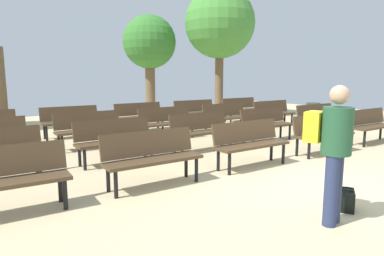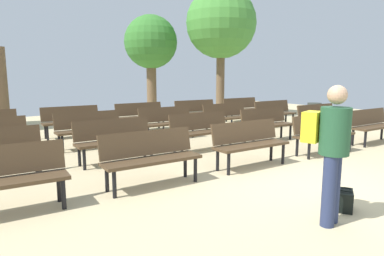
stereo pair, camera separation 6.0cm
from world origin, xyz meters
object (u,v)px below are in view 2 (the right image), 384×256
(bench_r0_c1, at_px, (151,155))
(bench_r0_c2, at_px, (249,141))
(bench_r2_c1, at_px, (89,127))
(bench_r0_c3, at_px, (322,131))
(bench_r2_c2, at_px, (167,121))
(tree_3, at_px, (2,88))
(bench_r3_c4, at_px, (242,108))
(handbag, at_px, (345,200))
(bench_r3_c2, at_px, (141,115))
(bench_r2_c4, at_px, (274,112))
(bench_r3_c1, at_px, (72,119))
(bench_r0_c0, at_px, (0,176))
(bench_r0_c4, at_px, (372,124))
(bench_r2_c3, at_px, (227,116))
(bench_r1_c1, at_px, (115,138))
(bench_r1_c2, at_px, (201,129))
(tree_1, at_px, (221,24))
(visitor_with_backpack, at_px, (331,147))
(trash_bin, at_px, (314,114))
(bench_r1_c4, at_px, (319,117))
(tree_2, at_px, (151,44))
(bench_r1_c3, at_px, (266,122))
(bench_r3_c3, at_px, (196,111))

(bench_r0_c1, bearing_deg, bench_r0_c2, -0.20)
(bench_r0_c1, height_order, bench_r2_c1, same)
(bench_r0_c3, distance_m, bench_r2_c2, 4.05)
(tree_3, bearing_deg, bench_r3_c4, -25.08)
(bench_r0_c3, distance_m, handbag, 3.42)
(bench_r3_c2, bearing_deg, bench_r2_c1, -141.31)
(bench_r3_c4, bearing_deg, bench_r0_c3, -113.03)
(bench_r2_c4, xyz_separation_m, bench_r3_c1, (-6.24, 2.19, 0.00))
(bench_r2_c4, relative_size, handbag, 4.44)
(bench_r0_c1, height_order, bench_r3_c2, same)
(bench_r0_c0, xyz_separation_m, bench_r3_c2, (4.66, 4.80, 0.00))
(bench_r0_c4, height_order, bench_r2_c3, same)
(bench_r0_c3, distance_m, bench_r1_c1, 4.57)
(bench_r3_c2, bearing_deg, bench_r2_c4, -22.67)
(bench_r0_c0, height_order, bench_r1_c2, same)
(bench_r0_c0, height_order, tree_1, tree_1)
(bench_r0_c0, distance_m, visitor_with_backpack, 4.07)
(bench_r0_c2, bearing_deg, bench_r3_c1, 111.78)
(bench_r0_c3, distance_m, trash_bin, 4.66)
(bench_r0_c4, distance_m, bench_r1_c4, 1.68)
(bench_r1_c1, relative_size, tree_3, 0.61)
(bench_r0_c1, distance_m, tree_2, 10.04)
(bench_r2_c4, bearing_deg, bench_r1_c3, -141.48)
(tree_3, bearing_deg, tree_2, 1.18)
(bench_r0_c3, xyz_separation_m, trash_bin, (3.82, 2.67, -0.11))
(bench_r2_c2, relative_size, tree_1, 0.30)
(bench_r3_c3, xyz_separation_m, handbag, (-3.20, -7.22, -0.37))
(bench_r0_c4, distance_m, tree_2, 9.31)
(tree_2, bearing_deg, visitor_with_backpack, -110.49)
(bench_r1_c1, bearing_deg, bench_r1_c2, -1.40)
(bench_r0_c4, distance_m, bench_r2_c2, 5.42)
(bench_r2_c1, xyz_separation_m, tree_2, (4.70, 4.94, 2.59))
(tree_3, distance_m, handbag, 10.95)
(bench_r1_c4, height_order, bench_r3_c4, same)
(bench_r0_c4, distance_m, bench_r2_c4, 3.44)
(bench_r1_c4, bearing_deg, tree_2, 107.78)
(bench_r1_c3, bearing_deg, bench_r0_c0, -166.65)
(bench_r0_c0, relative_size, handbag, 4.47)
(bench_r2_c4, xyz_separation_m, bench_r3_c4, (0.16, 1.71, 0.00))
(bench_r0_c4, distance_m, bench_r1_c1, 6.57)
(bench_r0_c2, relative_size, trash_bin, 2.08)
(bench_r1_c1, height_order, handbag, bench_r1_c1)
(bench_r0_c1, distance_m, bench_r2_c1, 3.39)
(bench_r2_c4, bearing_deg, bench_r3_c4, 88.27)
(bench_r0_c3, relative_size, bench_r1_c3, 1.01)
(bench_r1_c2, relative_size, visitor_with_backpack, 0.98)
(bench_r2_c3, distance_m, tree_3, 7.48)
(bench_r0_c3, bearing_deg, bench_r1_c1, 158.45)
(bench_r3_c2, relative_size, tree_3, 0.61)
(bench_r1_c1, bearing_deg, bench_r2_c4, 13.88)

